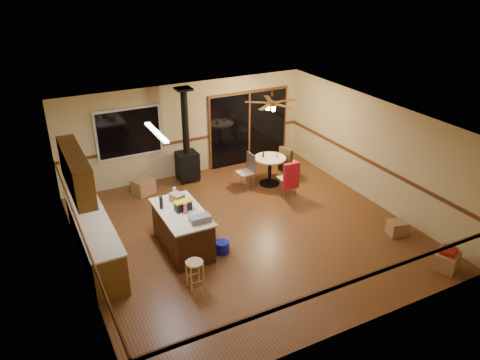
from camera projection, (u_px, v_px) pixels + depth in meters
floor at (246, 231)px, 10.55m from camera, size 7.00×7.00×0.00m
ceiling at (247, 121)px, 9.42m from camera, size 7.00×7.00×0.00m
wall_back at (187, 130)px, 12.79m from camera, size 7.00×0.00×7.00m
wall_front at (353, 267)px, 7.18m from camera, size 7.00×0.00×7.00m
wall_left at (77, 217)px, 8.55m from camera, size 0.00×7.00×7.00m
wall_right at (373, 151)px, 11.42m from camera, size 0.00×7.00×7.00m
chair_rail at (246, 192)px, 10.12m from camera, size 7.00×7.00×0.08m
window at (129, 133)px, 12.01m from camera, size 1.72×0.10×1.32m
sliding_door at (249, 128)px, 13.64m from camera, size 2.52×0.10×2.10m
lower_cabinets at (95, 240)px, 9.46m from camera, size 0.60×3.00×0.86m
countertop at (92, 220)px, 9.26m from camera, size 0.64×3.04×0.04m
upper_cabinets at (76, 171)px, 8.92m from camera, size 0.35×2.00×0.80m
kitchen_island at (183, 230)px, 9.74m from camera, size 0.88×1.68×0.90m
wood_stove at (187, 156)px, 12.60m from camera, size 0.55×0.50×2.52m
ceiling_fan at (272, 105)px, 11.75m from camera, size 0.24×0.24×0.55m
fluorescent_strip at (156, 132)px, 8.94m from camera, size 0.10×1.20×0.04m
toolbox_grey at (200, 219)px, 9.15m from camera, size 0.42×0.24×0.13m
toolbox_black at (183, 206)px, 9.55m from camera, size 0.35×0.20×0.19m
toolbox_yellow_lid at (183, 202)px, 9.50m from camera, size 0.37×0.21×0.03m
box_on_island at (177, 198)px, 9.87m from camera, size 0.29×0.35×0.20m
bottle_dark at (161, 203)px, 9.60m from camera, size 0.10×0.10×0.27m
bottle_pink at (185, 208)px, 9.41m from camera, size 0.10×0.10×0.24m
bottle_white at (174, 192)px, 10.13m from camera, size 0.08×0.08×0.19m
bar_stool at (195, 275)px, 8.63m from camera, size 0.33×0.33×0.59m
blue_bucket at (222, 247)px, 9.75m from camera, size 0.32×0.32×0.25m
dining_table at (270, 166)px, 12.49m from camera, size 0.85×0.85×0.78m
glass_red at (263, 155)px, 12.37m from camera, size 0.07×0.07×0.14m
glass_cream at (277, 155)px, 12.38m from camera, size 0.07×0.07×0.13m
chair_left at (248, 167)px, 12.30m from camera, size 0.43×0.42×0.51m
chair_near at (291, 176)px, 11.79m from camera, size 0.44×0.47×0.70m
chair_right at (286, 160)px, 12.68m from camera, size 0.54×0.51×0.70m
box_under_window at (143, 187)px, 12.11m from camera, size 0.63×0.57×0.41m
box_corner_a at (447, 261)px, 9.22m from camera, size 0.61×0.57×0.37m
box_corner_b at (397, 228)px, 10.37m from camera, size 0.47×0.43×0.32m
box_small_red at (449, 251)px, 9.12m from camera, size 0.40×0.37×0.08m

